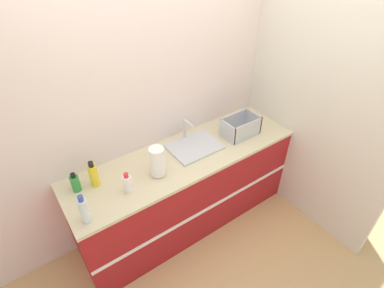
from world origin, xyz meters
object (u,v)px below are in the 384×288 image
at_px(sink, 194,145).
at_px(bottle_yellow, 94,175).
at_px(bottle_white_spray, 127,184).
at_px(bottle_clear, 84,210).
at_px(dish_rack, 240,128).
at_px(paper_towel_roll, 157,162).
at_px(bottle_green, 75,183).

relative_size(sink, bottle_yellow, 1.94).
distance_m(bottle_white_spray, bottle_yellow, 0.28).
bearing_deg(bottle_white_spray, bottle_clear, -165.82).
bearing_deg(dish_rack, bottle_clear, -174.08).
height_order(dish_rack, bottle_white_spray, dish_rack).
height_order(paper_towel_roll, bottle_white_spray, paper_towel_roll).
bearing_deg(bottle_clear, bottle_white_spray, 14.18).
distance_m(sink, bottle_clear, 1.15).
bearing_deg(sink, bottle_green, 175.85).
bearing_deg(sink, bottle_yellow, 177.05).
bearing_deg(dish_rack, sink, 169.15).
xyz_separation_m(dish_rack, bottle_white_spray, (-1.24, -0.07, 0.01)).
distance_m(paper_towel_roll, bottle_green, 0.65).
relative_size(sink, bottle_green, 2.71).
bearing_deg(paper_towel_roll, dish_rack, 2.38).
relative_size(paper_towel_roll, bottle_clear, 1.09).
height_order(paper_towel_roll, bottle_clear, paper_towel_roll).
relative_size(paper_towel_roll, dish_rack, 0.77).
distance_m(sink, paper_towel_roll, 0.49).
distance_m(sink, bottle_yellow, 0.94).
bearing_deg(bottle_clear, dish_rack, 5.92).
bearing_deg(paper_towel_roll, bottle_green, 161.03).
bearing_deg(dish_rack, bottle_yellow, 174.30).
relative_size(paper_towel_roll, bottle_yellow, 1.13).
bearing_deg(bottle_yellow, bottle_green, 168.12).
distance_m(bottle_green, bottle_yellow, 0.15).
height_order(sink, bottle_green, sink).
bearing_deg(sink, bottle_white_spray, -167.35).
height_order(dish_rack, bottle_yellow, bottle_yellow).
bearing_deg(bottle_yellow, dish_rack, -5.70).
relative_size(sink, bottle_clear, 1.86).
bearing_deg(dish_rack, paper_towel_roll, -177.62).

